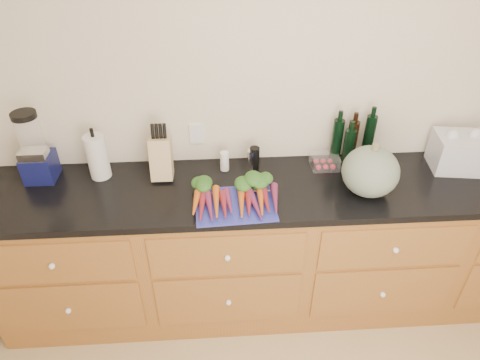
{
  "coord_description": "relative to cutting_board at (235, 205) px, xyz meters",
  "views": [
    {
      "loc": [
        -0.48,
        -0.6,
        2.35
      ],
      "look_at": [
        -0.37,
        1.2,
        1.06
      ],
      "focal_mm": 32.0,
      "sensor_mm": 36.0,
      "label": 1
    }
  ],
  "objects": [
    {
      "name": "wall_back",
      "position": [
        0.4,
        0.48,
        0.35
      ],
      "size": [
        4.1,
        0.05,
        2.6
      ],
      "primitive_type": "cube",
      "color": "beige",
      "rests_on": "ground"
    },
    {
      "name": "cabinets",
      "position": [
        0.4,
        0.16,
        -0.49
      ],
      "size": [
        3.6,
        0.64,
        0.9
      ],
      "color": "brown",
      "rests_on": "ground"
    },
    {
      "name": "countertop",
      "position": [
        0.4,
        0.16,
        -0.03
      ],
      "size": [
        3.64,
        0.62,
        0.04
      ],
      "primitive_type": "cube",
      "color": "black",
      "rests_on": "cabinets"
    },
    {
      "name": "cutting_board",
      "position": [
        0.0,
        0.0,
        0.0
      ],
      "size": [
        0.43,
        0.33,
        0.01
      ],
      "primitive_type": "cube",
      "rotation": [
        0.0,
        0.0,
        0.05
      ],
      "color": "#2A309D",
      "rests_on": "countertop"
    },
    {
      "name": "carrots",
      "position": [
        0.0,
        0.04,
        0.03
      ],
      "size": [
        0.45,
        0.33,
        0.06
      ],
      "color": "#C65817",
      "rests_on": "cutting_board"
    },
    {
      "name": "squash",
      "position": [
        0.72,
        0.07,
        0.13
      ],
      "size": [
        0.3,
        0.3,
        0.27
      ],
      "primitive_type": "ellipsoid",
      "color": "#596857",
      "rests_on": "countertop"
    },
    {
      "name": "blender_appliance",
      "position": [
        -1.08,
        0.32,
        0.18
      ],
      "size": [
        0.16,
        0.16,
        0.41
      ],
      "color": "#0E1245",
      "rests_on": "countertop"
    },
    {
      "name": "paper_towel",
      "position": [
        -0.75,
        0.32,
        0.12
      ],
      "size": [
        0.12,
        0.12,
        0.26
      ],
      "primitive_type": "cylinder",
      "color": "silver",
      "rests_on": "countertop"
    },
    {
      "name": "knife_block",
      "position": [
        -0.4,
        0.3,
        0.11
      ],
      "size": [
        0.12,
        0.12,
        0.24
      ],
      "primitive_type": "cube",
      "color": "tan",
      "rests_on": "countertop"
    },
    {
      "name": "grinder_salt",
      "position": [
        -0.04,
        0.34,
        0.05
      ],
      "size": [
        0.05,
        0.05,
        0.12
      ],
      "primitive_type": "cylinder",
      "color": "white",
      "rests_on": "countertop"
    },
    {
      "name": "grinder_pepper",
      "position": [
        0.13,
        0.34,
        0.07
      ],
      "size": [
        0.06,
        0.06,
        0.14
      ],
      "primitive_type": "cylinder",
      "color": "black",
      "rests_on": "countertop"
    },
    {
      "name": "canister_chrome",
      "position": [
        0.12,
        0.34,
        0.06
      ],
      "size": [
        0.05,
        0.05,
        0.12
      ],
      "primitive_type": "cylinder",
      "color": "white",
      "rests_on": "countertop"
    },
    {
      "name": "tomato_box",
      "position": [
        0.55,
        0.33,
        0.03
      ],
      "size": [
        0.16,
        0.13,
        0.07
      ],
      "primitive_type": "cube",
      "color": "white",
      "rests_on": "countertop"
    },
    {
      "name": "bottles",
      "position": [
        0.7,
        0.37,
        0.13
      ],
      "size": [
        0.25,
        0.13,
        0.3
      ],
      "color": "black",
      "rests_on": "countertop"
    },
    {
      "name": "grocery_bag",
      "position": [
        1.31,
        0.28,
        0.1
      ],
      "size": [
        0.31,
        0.26,
        0.21
      ],
      "primitive_type": null,
      "rotation": [
        0.0,
        0.0,
        -0.14
      ],
      "color": "silver",
      "rests_on": "countertop"
    }
  ]
}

